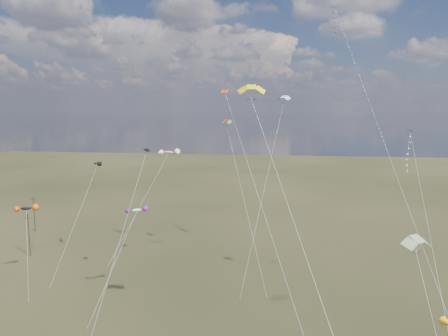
# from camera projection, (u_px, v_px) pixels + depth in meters

# --- Properties ---
(utility_pole_near) EXTENTS (1.40, 0.20, 8.00)m
(utility_pole_near) POSITION_uv_depth(u_px,v_px,m) (29.00, 234.00, 73.68)
(utility_pole_near) COLOR black
(utility_pole_near) RESTS_ON ground
(utility_pole_far) EXTENTS (1.40, 0.20, 8.00)m
(utility_pole_far) POSITION_uv_depth(u_px,v_px,m) (34.00, 213.00, 88.45)
(utility_pole_far) COLOR black
(utility_pole_far) RESTS_ON ground
(diamond_navy_tall) EXTENTS (11.68, 30.00, 42.99)m
(diamond_navy_tall) POSITION_uv_depth(u_px,v_px,m) (342.00, 44.00, 60.41)
(diamond_navy_tall) COLOR #0F114F
(diamond_navy_tall) RESTS_ON ground
(diamond_black_mid) EXTENTS (3.49, 14.53, 21.38)m
(diamond_black_mid) POSITION_uv_depth(u_px,v_px,m) (132.00, 200.00, 54.20)
(diamond_black_mid) COLOR black
(diamond_black_mid) RESTS_ON ground
(diamond_navy_right) EXTENTS (0.95, 18.67, 24.35)m
(diamond_navy_right) POSITION_uv_depth(u_px,v_px,m) (410.00, 160.00, 52.93)
(diamond_navy_right) COLOR #12104E
(diamond_navy_right) RESTS_ON ground
(diamond_orange_center) EXTENTS (12.02, 14.58, 29.81)m
(diamond_orange_center) POSITION_uv_depth(u_px,v_px,m) (244.00, 151.00, 54.55)
(diamond_orange_center) COLOR #E44208
(diamond_orange_center) RESTS_ON ground
(parafoil_yellow) EXTENTS (12.58, 19.16, 29.87)m
(parafoil_yellow) POSITION_uv_depth(u_px,v_px,m) (252.00, 88.00, 39.54)
(parafoil_yellow) COLOR yellow
(parafoil_yellow) RESTS_ON ground
(parafoil_blue_white) EXTENTS (7.21, 18.15, 29.71)m
(parafoil_blue_white) POSITION_uv_depth(u_px,v_px,m) (283.00, 98.00, 68.30)
(parafoil_blue_white) COLOR #0C4CB5
(parafoil_blue_white) RESTS_ON ground
(parafoil_striped) EXTENTS (3.48, 11.20, 16.49)m
(parafoil_striped) POSITION_uv_depth(u_px,v_px,m) (417.00, 239.00, 34.81)
(parafoil_striped) COLOR yellow
(parafoil_striped) RESTS_ON ground
(parafoil_tricolor) EXTENTS (8.74, 14.65, 25.54)m
(parafoil_tricolor) POSITION_uv_depth(u_px,v_px,m) (227.00, 122.00, 68.20)
(parafoil_tricolor) COLOR gold
(parafoil_tricolor) RESTS_ON ground
(novelty_black_orange) EXTENTS (5.99, 8.59, 12.34)m
(novelty_black_orange) POSITION_uv_depth(u_px,v_px,m) (26.00, 209.00, 61.95)
(novelty_black_orange) COLOR black
(novelty_black_orange) RESTS_ON ground
(novelty_orange_black) EXTENTS (3.94, 14.13, 18.02)m
(novelty_orange_black) POSITION_uv_depth(u_px,v_px,m) (97.00, 164.00, 69.85)
(novelty_orange_black) COLOR orange
(novelty_orange_black) RESTS_ON ground
(novelty_white_purple) EXTENTS (5.35, 9.27, 13.73)m
(novelty_white_purple) POSITION_uv_depth(u_px,v_px,m) (137.00, 210.00, 54.74)
(novelty_white_purple) COLOR silver
(novelty_white_purple) RESTS_ON ground
(novelty_redwhite_stripe) EXTENTS (10.53, 11.41, 19.67)m
(novelty_redwhite_stripe) POSITION_uv_depth(u_px,v_px,m) (168.00, 152.00, 74.81)
(novelty_redwhite_stripe) COLOR red
(novelty_redwhite_stripe) RESTS_ON ground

